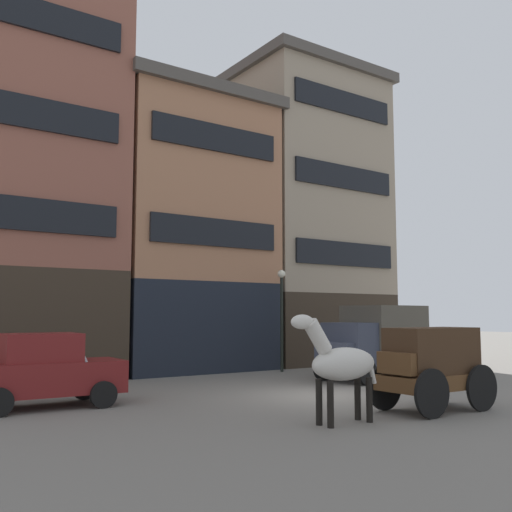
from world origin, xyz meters
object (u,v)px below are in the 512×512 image
object	(u,v)px
delivery_truck_near	(375,339)
streetlamp_curbside	(282,305)
sedan_dark	(45,370)
fire_hydrant_curbside	(329,360)
cargo_wagon	(431,362)
draft_horse	(340,363)
pedestrian_officer	(416,346)

from	to	relation	value
delivery_truck_near	streetlamp_curbside	size ratio (longest dim) A/B	1.09
sedan_dark	fire_hydrant_curbside	distance (m)	12.69
fire_hydrant_curbside	cargo_wagon	bearing A→B (deg)	-117.81
sedan_dark	fire_hydrant_curbside	bearing A→B (deg)	14.63
cargo_wagon	draft_horse	distance (m)	2.95
streetlamp_curbside	draft_horse	bearing A→B (deg)	-120.86
pedestrian_officer	streetlamp_curbside	size ratio (longest dim) A/B	0.44
sedan_dark	streetlamp_curbside	xyz separation A→B (m)	(10.33, 3.85, 1.76)
cargo_wagon	draft_horse	bearing A→B (deg)	179.98
sedan_dark	streetlamp_curbside	distance (m)	11.16
cargo_wagon	fire_hydrant_curbside	xyz separation A→B (m)	(4.73, 8.98, -0.72)
sedan_dark	cargo_wagon	bearing A→B (deg)	-37.47
pedestrian_officer	streetlamp_curbside	xyz separation A→B (m)	(-5.09, 2.57, 1.69)
pedestrian_officer	sedan_dark	bearing A→B (deg)	-175.27
sedan_dark	delivery_truck_near	bearing A→B (deg)	-1.07
sedan_dark	pedestrian_officer	world-z (taller)	sedan_dark
draft_horse	pedestrian_officer	xyz separation A→B (m)	(10.84, 7.05, -0.29)
delivery_truck_near	fire_hydrant_curbside	size ratio (longest dim) A/B	5.40
draft_horse	streetlamp_curbside	distance (m)	11.29
delivery_truck_near	pedestrian_officer	size ratio (longest dim) A/B	2.50
pedestrian_officer	fire_hydrant_curbside	xyz separation A→B (m)	(-3.16, 1.93, -0.55)
draft_horse	streetlamp_curbside	bearing A→B (deg)	59.14
fire_hydrant_curbside	pedestrian_officer	bearing A→B (deg)	-31.39
delivery_truck_near	pedestrian_officer	xyz separation A→B (m)	(3.99, 1.49, -0.44)
cargo_wagon	streetlamp_curbside	size ratio (longest dim) A/B	0.71
streetlamp_curbside	fire_hydrant_curbside	bearing A→B (deg)	-18.42
streetlamp_curbside	fire_hydrant_curbside	distance (m)	3.03
cargo_wagon	streetlamp_curbside	bearing A→B (deg)	73.78
draft_horse	delivery_truck_near	distance (m)	8.82
draft_horse	pedestrian_officer	size ratio (longest dim) A/B	1.31
cargo_wagon	sedan_dark	world-z (taller)	cargo_wagon
sedan_dark	fire_hydrant_curbside	xyz separation A→B (m)	(12.27, 3.20, -0.49)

